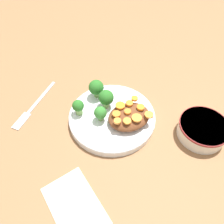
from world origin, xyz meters
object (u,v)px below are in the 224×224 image
object	(u,v)px
plate	(112,117)
napkin	(75,205)
fork	(32,108)
dip_bowl	(203,129)

from	to	relation	value
plate	napkin	distance (m)	0.25
fork	plate	bearing A→B (deg)	102.47
plate	dip_bowl	world-z (taller)	dip_bowl
plate	dip_bowl	xyz separation A→B (m)	(-0.15, -0.20, 0.01)
dip_bowl	napkin	world-z (taller)	dip_bowl
plate	dip_bowl	bearing A→B (deg)	-127.10
dip_bowl	fork	size ratio (longest dim) A/B	0.80
plate	dip_bowl	size ratio (longest dim) A/B	1.88
fork	napkin	size ratio (longest dim) A/B	0.99
plate	napkin	bearing A→B (deg)	136.18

